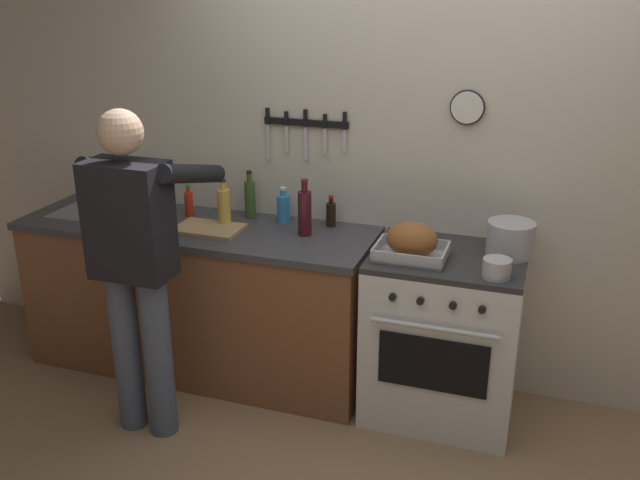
# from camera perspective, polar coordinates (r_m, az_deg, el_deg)

# --- Properties ---
(wall_back) EXTENTS (6.00, 0.13, 2.60)m
(wall_back) POSITION_cam_1_polar(r_m,az_deg,el_deg) (3.81, 8.39, 6.71)
(wall_back) COLOR beige
(wall_back) RESTS_ON ground
(counter_block) EXTENTS (2.03, 0.65, 0.90)m
(counter_block) POSITION_cam_1_polar(r_m,az_deg,el_deg) (4.16, -9.85, -4.50)
(counter_block) COLOR brown
(counter_block) RESTS_ON ground
(stove) EXTENTS (0.76, 0.67, 0.90)m
(stove) POSITION_cam_1_polar(r_m,az_deg,el_deg) (3.75, 9.99, -7.61)
(stove) COLOR white
(stove) RESTS_ON ground
(person_cook) EXTENTS (0.51, 0.63, 1.66)m
(person_cook) POSITION_cam_1_polar(r_m,az_deg,el_deg) (3.46, -14.78, -1.28)
(person_cook) COLOR #4C566B
(person_cook) RESTS_ON ground
(roasting_pan) EXTENTS (0.35, 0.26, 0.19)m
(roasting_pan) POSITION_cam_1_polar(r_m,az_deg,el_deg) (3.46, 7.46, -0.16)
(roasting_pan) COLOR #B7B7BC
(roasting_pan) RESTS_ON stove
(stock_pot) EXTENTS (0.24, 0.24, 0.17)m
(stock_pot) POSITION_cam_1_polar(r_m,az_deg,el_deg) (3.60, 15.21, 0.10)
(stock_pot) COLOR #B7B7BC
(stock_pot) RESTS_ON stove
(saucepan) EXTENTS (0.13, 0.13, 0.09)m
(saucepan) POSITION_cam_1_polar(r_m,az_deg,el_deg) (3.33, 14.18, -2.24)
(saucepan) COLOR #B7B7BC
(saucepan) RESTS_ON stove
(cutting_board) EXTENTS (0.36, 0.24, 0.02)m
(cutting_board) POSITION_cam_1_polar(r_m,az_deg,el_deg) (3.88, -9.04, 0.92)
(cutting_board) COLOR tan
(cutting_board) RESTS_ON counter_block
(bottle_dish_soap) EXTENTS (0.07, 0.07, 0.20)m
(bottle_dish_soap) POSITION_cam_1_polar(r_m,az_deg,el_deg) (3.95, -2.99, 2.63)
(bottle_dish_soap) COLOR #338CCC
(bottle_dish_soap) RESTS_ON counter_block
(bottle_olive_oil) EXTENTS (0.06, 0.06, 0.28)m
(bottle_olive_oil) POSITION_cam_1_polar(r_m,az_deg,el_deg) (4.03, -5.71, 3.40)
(bottle_olive_oil) COLOR #385623
(bottle_olive_oil) RESTS_ON counter_block
(bottle_wine_red) EXTENTS (0.07, 0.07, 0.31)m
(bottle_wine_red) POSITION_cam_1_polar(r_m,az_deg,el_deg) (3.73, -1.25, 2.30)
(bottle_wine_red) COLOR #47141E
(bottle_wine_red) RESTS_ON counter_block
(bottle_soy_sauce) EXTENTS (0.05, 0.05, 0.18)m
(bottle_soy_sauce) POSITION_cam_1_polar(r_m,az_deg,el_deg) (3.88, 0.90, 2.14)
(bottle_soy_sauce) COLOR black
(bottle_soy_sauce) RESTS_ON counter_block
(bottle_hot_sauce) EXTENTS (0.05, 0.05, 0.19)m
(bottle_hot_sauce) POSITION_cam_1_polar(r_m,az_deg,el_deg) (4.11, -10.61, 2.94)
(bottle_hot_sauce) COLOR red
(bottle_hot_sauce) RESTS_ON counter_block
(bottle_cooking_oil) EXTENTS (0.07, 0.07, 0.27)m
(bottle_cooking_oil) POSITION_cam_1_polar(r_m,az_deg,el_deg) (3.91, -7.81, 2.71)
(bottle_cooking_oil) COLOR gold
(bottle_cooking_oil) RESTS_ON counter_block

